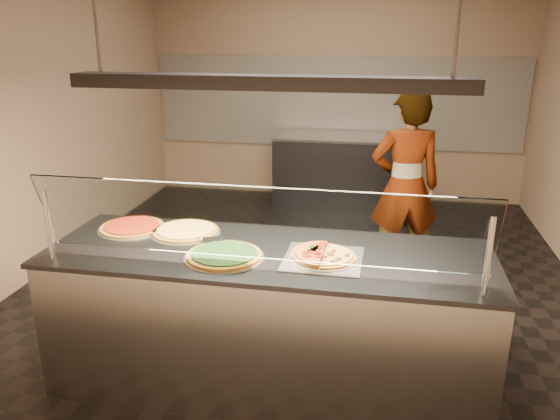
% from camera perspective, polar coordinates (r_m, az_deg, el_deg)
% --- Properties ---
extents(ground, '(5.00, 6.00, 0.02)m').
position_cam_1_polar(ground, '(5.01, 2.12, -8.26)').
color(ground, black).
rests_on(ground, ground).
extents(wall_back, '(5.00, 0.02, 3.00)m').
position_cam_1_polar(wall_back, '(7.50, 5.87, 12.68)').
color(wall_back, '#997F63').
rests_on(wall_back, ground).
extents(wall_front, '(5.00, 0.02, 3.00)m').
position_cam_1_polar(wall_front, '(1.73, -12.87, -7.28)').
color(wall_front, '#997F63').
rests_on(wall_front, ground).
extents(wall_left, '(0.02, 6.00, 3.00)m').
position_cam_1_polar(wall_left, '(5.49, -24.87, 9.04)').
color(wall_left, '#997F63').
rests_on(wall_left, ground).
extents(tile_band, '(4.90, 0.02, 1.20)m').
position_cam_1_polar(tile_band, '(7.49, 5.80, 11.14)').
color(tile_band, silver).
rests_on(tile_band, wall_back).
extents(serving_counter, '(2.76, 0.94, 0.93)m').
position_cam_1_polar(serving_counter, '(3.59, -1.21, -11.17)').
color(serving_counter, '#B7B7BC').
rests_on(serving_counter, ground).
extents(sneeze_guard, '(2.52, 0.18, 0.54)m').
position_cam_1_polar(sneeze_guard, '(2.96, -2.69, -1.53)').
color(sneeze_guard, '#B7B7BC').
rests_on(sneeze_guard, serving_counter).
extents(perforated_tray, '(0.47, 0.47, 0.01)m').
position_cam_1_polar(perforated_tray, '(3.27, 4.51, -5.03)').
color(perforated_tray, silver).
rests_on(perforated_tray, serving_counter).
extents(half_pizza_pepperoni, '(0.21, 0.38, 0.05)m').
position_cam_1_polar(half_pizza_pepperoni, '(3.27, 2.95, -4.47)').
color(half_pizza_pepperoni, brown).
rests_on(half_pizza_pepperoni, perforated_tray).
extents(half_pizza_sausage, '(0.20, 0.38, 0.04)m').
position_cam_1_polar(half_pizza_sausage, '(3.25, 6.13, -4.85)').
color(half_pizza_sausage, brown).
rests_on(half_pizza_sausage, perforated_tray).
extents(pizza_spinach, '(0.48, 0.48, 0.03)m').
position_cam_1_polar(pizza_spinach, '(3.30, -5.85, -4.71)').
color(pizza_spinach, silver).
rests_on(pizza_spinach, serving_counter).
extents(pizza_cheese, '(0.47, 0.47, 0.03)m').
position_cam_1_polar(pizza_cheese, '(3.73, -9.82, -2.13)').
color(pizza_cheese, silver).
rests_on(pizza_cheese, serving_counter).
extents(pizza_tomato, '(0.46, 0.46, 0.03)m').
position_cam_1_polar(pizza_tomato, '(3.88, -15.18, -1.68)').
color(pizza_tomato, silver).
rests_on(pizza_tomato, serving_counter).
extents(pizza_spatula, '(0.25, 0.21, 0.02)m').
position_cam_1_polar(pizza_spatula, '(3.57, -7.87, -2.71)').
color(pizza_spatula, '#B7B7BC').
rests_on(pizza_spatula, pizza_spinach).
extents(prep_table, '(1.70, 0.74, 0.93)m').
position_cam_1_polar(prep_table, '(7.22, 6.20, 4.10)').
color(prep_table, '#2E2E32').
rests_on(prep_table, ground).
extents(worker, '(0.72, 0.55, 1.76)m').
position_cam_1_polar(worker, '(5.09, 12.94, 2.44)').
color(worker, '#363441').
rests_on(worker, ground).
extents(heat_lamp_housing, '(2.30, 0.18, 0.08)m').
position_cam_1_polar(heat_lamp_housing, '(3.13, -1.40, 13.18)').
color(heat_lamp_housing, '#2E2E32').
rests_on(heat_lamp_housing, ceiling).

